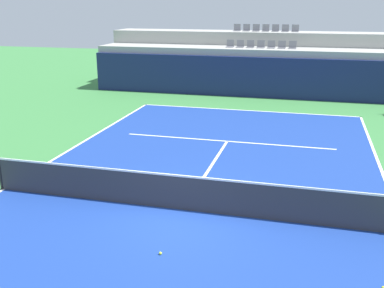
# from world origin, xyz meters

# --- Properties ---
(ground_plane) EXTENTS (80.00, 80.00, 0.00)m
(ground_plane) POSITION_xyz_m (0.00, 0.00, 0.00)
(ground_plane) COLOR #387A3D
(court_surface) EXTENTS (11.00, 24.00, 0.01)m
(court_surface) POSITION_xyz_m (0.00, 0.00, 0.01)
(court_surface) COLOR navy
(court_surface) RESTS_ON ground_plane
(baseline_far) EXTENTS (11.00, 0.10, 0.00)m
(baseline_far) POSITION_xyz_m (0.00, 11.95, 0.01)
(baseline_far) COLOR white
(baseline_far) RESTS_ON court_surface
(sideline_left) EXTENTS (0.10, 24.00, 0.00)m
(sideline_left) POSITION_xyz_m (-5.45, 0.00, 0.01)
(sideline_left) COLOR white
(sideline_left) RESTS_ON court_surface
(service_line_far) EXTENTS (8.26, 0.10, 0.00)m
(service_line_far) POSITION_xyz_m (0.00, 6.40, 0.01)
(service_line_far) COLOR white
(service_line_far) RESTS_ON court_surface
(centre_service_line) EXTENTS (0.10, 6.40, 0.00)m
(centre_service_line) POSITION_xyz_m (0.00, 3.20, 0.01)
(centre_service_line) COLOR white
(centre_service_line) RESTS_ON court_surface
(back_wall) EXTENTS (19.72, 0.30, 2.30)m
(back_wall) POSITION_xyz_m (0.00, 15.51, 1.15)
(back_wall) COLOR navy
(back_wall) RESTS_ON ground_plane
(stands_tier_lower) EXTENTS (19.72, 2.40, 2.68)m
(stands_tier_lower) POSITION_xyz_m (0.00, 16.86, 1.34)
(stands_tier_lower) COLOR #9E9E99
(stands_tier_lower) RESTS_ON ground_plane
(stands_tier_upper) EXTENTS (19.72, 2.40, 3.49)m
(stands_tier_upper) POSITION_xyz_m (0.00, 19.26, 1.75)
(stands_tier_upper) COLOR #9E9E99
(stands_tier_upper) RESTS_ON ground_plane
(seating_row_lower) EXTENTS (4.11, 0.44, 0.44)m
(seating_row_lower) POSITION_xyz_m (0.00, 16.95, 2.81)
(seating_row_lower) COLOR slate
(seating_row_lower) RESTS_ON stands_tier_lower
(seating_row_upper) EXTENTS (4.11, 0.44, 0.44)m
(seating_row_upper) POSITION_xyz_m (0.00, 19.35, 3.62)
(seating_row_upper) COLOR slate
(seating_row_upper) RESTS_ON stands_tier_upper
(tennis_net) EXTENTS (11.08, 0.08, 1.07)m
(tennis_net) POSITION_xyz_m (0.00, 0.00, 0.51)
(tennis_net) COLOR black
(tennis_net) RESTS_ON court_surface
(tennis_ball_0) EXTENTS (0.07, 0.07, 0.07)m
(tennis_ball_0) POSITION_xyz_m (0.14, -2.27, 0.04)
(tennis_ball_0) COLOR #CCE033
(tennis_ball_0) RESTS_ON court_surface
(tennis_ball_1) EXTENTS (0.07, 0.07, 0.07)m
(tennis_ball_1) POSITION_xyz_m (4.63, -2.39, 0.04)
(tennis_ball_1) COLOR #CCE033
(tennis_ball_1) RESTS_ON court_surface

